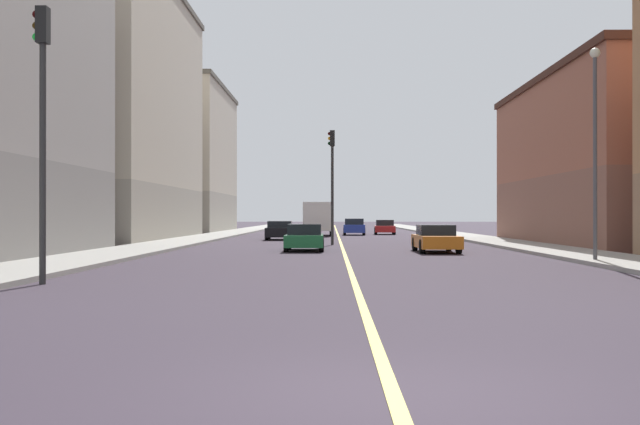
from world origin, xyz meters
name	(u,v)px	position (x,y,z in m)	size (l,w,h in m)	color
ground_plane	(394,397)	(0.00, 0.00, 0.00)	(400.00, 400.00, 0.00)	#372D39
sidewalk_left	(475,238)	(9.78, 49.00, 0.07)	(3.38, 168.00, 0.15)	#9E9B93
sidewalk_right	(204,238)	(-9.78, 49.00, 0.07)	(3.38, 168.00, 0.15)	#9E9B93
lane_center_stripe	(339,239)	(0.00, 49.00, 0.01)	(0.16, 154.00, 0.01)	#E5D14C
building_left_mid	(639,160)	(17.30, 38.31, 4.91)	(11.96, 22.92, 9.80)	brown
building_right_midblock	(91,112)	(-17.30, 46.77, 8.87)	(11.96, 23.76, 17.73)	#9D9688
building_right_distant	(168,160)	(-17.30, 72.56, 7.42)	(11.96, 20.56, 14.83)	#9D9688
traffic_light_right_near	(42,107)	(-7.71, 11.80, 4.36)	(0.40, 0.32, 6.84)	#2D2D2D
traffic_light_median_far	(332,172)	(-0.53, 37.37, 4.21)	(0.40, 0.32, 6.56)	#2D2D2D
street_lamp_left_near	(595,132)	(8.69, 20.22, 4.63)	(0.36, 0.36, 7.44)	#4C4C51
car_red	(385,227)	(4.19, 62.12, 0.63)	(1.94, 4.07, 1.29)	red
car_blue	(354,227)	(1.42, 60.09, 0.68)	(1.96, 4.03, 1.42)	#23389E
car_orange	(436,239)	(4.23, 28.64, 0.61)	(1.86, 4.57, 1.26)	orange
car_black	(280,230)	(-4.13, 46.87, 0.64)	(1.99, 4.52, 1.30)	black
car_green	(305,238)	(-1.86, 30.13, 0.63)	(1.88, 4.60, 1.28)	#1E6B38
box_truck	(318,218)	(-1.65, 57.88, 1.50)	(2.48, 7.06, 2.76)	maroon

